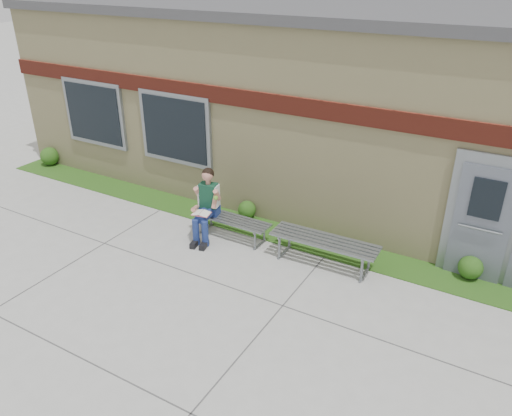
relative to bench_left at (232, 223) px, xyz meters
The scene contains 9 objects.
ground 2.23m from the bench_left, 64.95° to the right, with size 80.00×80.00×0.00m, color #9E9E99.
grass_strip 1.15m from the bench_left, 32.69° to the left, with size 16.00×0.80×0.02m, color #1A4C14.
school_building 4.46m from the bench_left, 76.82° to the left, with size 16.20×6.22×4.20m.
bench_left is the anchor object (origin of this frame).
bench_right 2.00m from the bench_left, ahead, with size 2.01×0.60×0.52m.
girl 0.64m from the bench_left, 154.62° to the right, with size 0.59×0.95×1.43m.
shrub_west 6.50m from the bench_left, behind, with size 0.49×0.49×0.49m, color #1A4C14.
shrub_mid 0.87m from the bench_left, 100.51° to the left, with size 0.39×0.39×0.39m, color #1A4C14.
shrub_east 4.51m from the bench_left, 10.87° to the left, with size 0.42×0.42×0.42m, color #1A4C14.
Camera 1 is at (3.91, -5.41, 5.06)m, focal length 35.00 mm.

